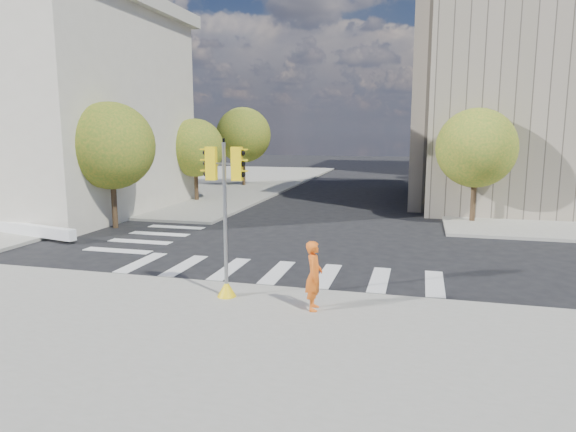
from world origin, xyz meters
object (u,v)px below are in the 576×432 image
object	(u,v)px
lamp_near	(479,137)
photographer	(314,276)
lamp_far	(462,135)
traffic_signal	(225,231)
planter_wall	(28,230)

from	to	relation	value
lamp_near	photographer	xyz separation A→B (m)	(-5.99, -19.80, -3.47)
lamp_far	traffic_signal	distance (m)	34.57
photographer	planter_wall	xyz separation A→B (m)	(-15.01, 6.55, -0.71)
traffic_signal	planter_wall	size ratio (longest dim) A/B	0.77
photographer	planter_wall	distance (m)	16.39
lamp_far	traffic_signal	xyz separation A→B (m)	(-8.71, -33.37, -2.46)
lamp_far	traffic_signal	world-z (taller)	lamp_far
lamp_near	photographer	world-z (taller)	lamp_near
lamp_near	traffic_signal	distance (m)	21.38
planter_wall	lamp_far	bearing A→B (deg)	65.20
lamp_near	photographer	size ratio (longest dim) A/B	4.23
lamp_near	traffic_signal	world-z (taller)	lamp_near
lamp_near	lamp_far	distance (m)	14.00
planter_wall	lamp_near	bearing A→B (deg)	45.07
lamp_far	photographer	bearing A→B (deg)	-100.05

